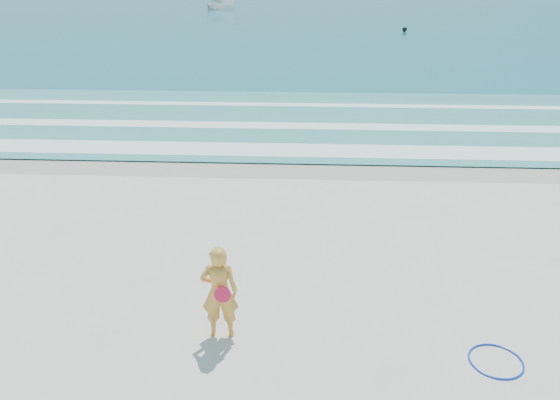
{
  "coord_description": "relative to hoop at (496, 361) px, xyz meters",
  "views": [
    {
      "loc": [
        0.45,
        -6.97,
        5.84
      ],
      "look_at": [
        -0.1,
        4.0,
        1.0
      ],
      "focal_mm": 35.0,
      "sensor_mm": 36.0,
      "label": 1
    }
  ],
  "objects": [
    {
      "name": "foam_mid",
      "position": [
        -3.53,
        13.13,
        0.04
      ],
      "size": [
        400.0,
        0.9,
        0.01
      ],
      "primitive_type": "cube",
      "color": "white",
      "rests_on": "shallow"
    },
    {
      "name": "hoop",
      "position": [
        0.0,
        0.0,
        0.0
      ],
      "size": [
        0.92,
        0.92,
        0.03
      ],
      "primitive_type": "torus",
      "rotation": [
        0.0,
        0.0,
        -0.08
      ],
      "color": "#0A30C5",
      "rests_on": "ground"
    },
    {
      "name": "shallow",
      "position": [
        -3.53,
        13.93,
        0.03
      ],
      "size": [
        400.0,
        10.0,
        0.01
      ],
      "primitive_type": "cube",
      "color": "#59B7AD",
      "rests_on": "ocean"
    },
    {
      "name": "wet_sand",
      "position": [
        -3.53,
        8.93,
        -0.01
      ],
      "size": [
        400.0,
        2.4,
        0.0
      ],
      "primitive_type": "cube",
      "color": "#B2A893",
      "rests_on": "ground"
    },
    {
      "name": "foam_far",
      "position": [
        -3.53,
        16.43,
        0.04
      ],
      "size": [
        400.0,
        0.6,
        0.01
      ],
      "primitive_type": "cube",
      "color": "white",
      "rests_on": "shallow"
    },
    {
      "name": "foam_near",
      "position": [
        -3.53,
        10.23,
        0.04
      ],
      "size": [
        400.0,
        1.4,
        0.01
      ],
      "primitive_type": "cube",
      "color": "white",
      "rests_on": "shallow"
    },
    {
      "name": "ground",
      "position": [
        -3.53,
        -0.07,
        -0.02
      ],
      "size": [
        400.0,
        400.0,
        0.0
      ],
      "primitive_type": "plane",
      "color": "silver",
      "rests_on": "ground"
    },
    {
      "name": "buoy",
      "position": [
        5.42,
        43.57,
        0.23
      ],
      "size": [
        0.42,
        0.42,
        0.42
      ],
      "primitive_type": "sphere",
      "color": "black",
      "rests_on": "ocean"
    },
    {
      "name": "boat",
      "position": [
        -14.16,
        66.1,
        0.89
      ],
      "size": [
        4.73,
        2.57,
        1.73
      ],
      "primitive_type": "imported",
      "rotation": [
        0.0,
        0.0,
        1.36
      ],
      "color": "silver",
      "rests_on": "ocean"
    },
    {
      "name": "woman",
      "position": [
        -4.45,
        0.49,
        0.83
      ],
      "size": [
        0.64,
        0.44,
        1.69
      ],
      "color": "orange",
      "rests_on": "ground"
    }
  ]
}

